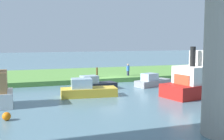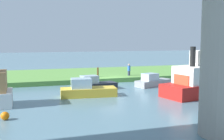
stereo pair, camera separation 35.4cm
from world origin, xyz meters
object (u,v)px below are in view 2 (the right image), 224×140
(pontoon_yellow, at_px, (94,85))
(marker_buoy, at_px, (5,116))
(riverboat_paddlewheel, at_px, (87,90))
(mooring_post, at_px, (98,72))
(skiff_small, at_px, (208,77))
(houseboat_blue, at_px, (153,81))
(person_on_bank, at_px, (129,70))

(pontoon_yellow, relative_size, marker_buoy, 8.63)
(riverboat_paddlewheel, xyz_separation_m, marker_buoy, (6.11, 5.26, -0.30))
(mooring_post, distance_m, marker_buoy, 16.25)
(mooring_post, distance_m, skiff_small, 12.60)
(houseboat_blue, xyz_separation_m, marker_buoy, (13.69, 8.27, -0.23))
(mooring_post, bearing_deg, skiff_small, 124.30)
(person_on_bank, distance_m, skiff_small, 10.86)
(mooring_post, bearing_deg, pontoon_yellow, 70.98)
(mooring_post, bearing_deg, riverboat_paddlewheel, 68.91)
(houseboat_blue, distance_m, riverboat_paddlewheel, 8.16)
(person_on_bank, distance_m, mooring_post, 3.81)
(riverboat_paddlewheel, bearing_deg, skiff_small, 167.24)
(houseboat_blue, xyz_separation_m, skiff_small, (-2.63, 5.32, 1.06))
(person_on_bank, relative_size, houseboat_blue, 0.33)
(person_on_bank, xyz_separation_m, mooring_post, (3.81, -0.06, -0.16))
(pontoon_yellow, bearing_deg, person_on_bank, -136.98)
(mooring_post, relative_size, houseboat_blue, 0.25)
(pontoon_yellow, distance_m, skiff_small, 10.33)
(person_on_bank, bearing_deg, mooring_post, -0.87)
(mooring_post, bearing_deg, houseboat_blue, 131.29)
(riverboat_paddlewheel, bearing_deg, person_on_bank, -130.77)
(houseboat_blue, distance_m, marker_buoy, 16.00)
(marker_buoy, bearing_deg, houseboat_blue, -148.88)
(person_on_bank, relative_size, mooring_post, 1.29)
(person_on_bank, height_order, houseboat_blue, person_on_bank)
(mooring_post, height_order, skiff_small, skiff_small)
(person_on_bank, distance_m, pontoon_yellow, 7.75)
(skiff_small, height_order, marker_buoy, skiff_small)
(mooring_post, relative_size, skiff_small, 0.13)
(houseboat_blue, relative_size, marker_buoy, 8.53)
(mooring_post, relative_size, marker_buoy, 2.15)
(person_on_bank, distance_m, houseboat_blue, 5.12)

